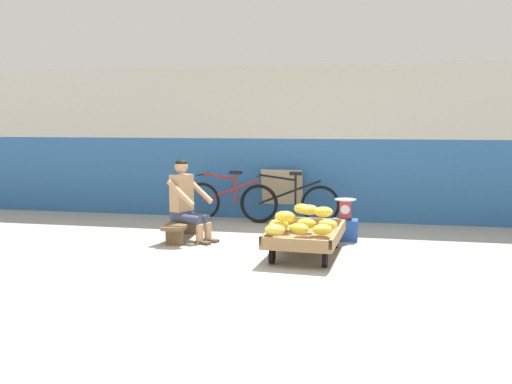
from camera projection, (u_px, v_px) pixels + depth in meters
name	position (u px, v px, depth m)	size (l,w,h in m)	color
ground_plane	(254.00, 268.00, 6.30)	(80.00, 80.00, 0.00)	#A39E93
back_wall	(294.00, 143.00, 9.37)	(16.00, 0.30, 2.61)	#2D609E
banana_cart	(306.00, 237.00, 6.86)	(0.93, 1.49, 0.36)	#99754C
banana_pile	(298.00, 221.00, 6.72)	(0.87, 1.06, 0.26)	yellow
low_bench	(182.00, 225.00, 7.83)	(0.38, 1.12, 0.27)	brown
vendor_seated	(186.00, 200.00, 7.73)	(0.74, 0.62, 1.14)	tan
plastic_crate	(345.00, 230.00, 7.75)	(0.36, 0.28, 0.30)	#234CA8
weighing_scale	(345.00, 209.00, 7.71)	(0.30, 0.30, 0.29)	#28282D
bicycle_near_left	(230.00, 201.00, 9.22)	(1.65, 0.48, 0.86)	black
bicycle_far_left	(289.00, 202.00, 9.03)	(1.66, 0.48, 0.86)	black
sign_board	(282.00, 195.00, 9.34)	(0.70, 0.26, 0.88)	#C6B289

